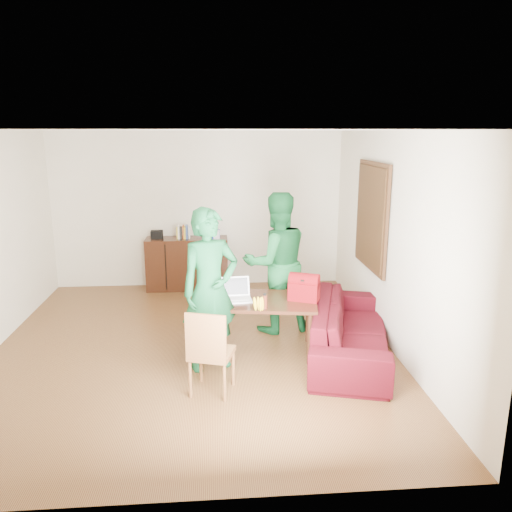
{
  "coord_description": "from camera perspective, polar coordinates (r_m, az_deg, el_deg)",
  "views": [
    {
      "loc": [
        0.33,
        -5.95,
        2.69
      ],
      "look_at": [
        0.81,
        0.05,
        1.18
      ],
      "focal_mm": 35.0,
      "sensor_mm": 36.0,
      "label": 1
    }
  ],
  "objects": [
    {
      "name": "person_near",
      "position": [
        5.69,
        -5.26,
        -3.87
      ],
      "size": [
        0.81,
        0.69,
        1.88
      ],
      "primitive_type": "imported",
      "rotation": [
        0.0,
        0.0,
        0.42
      ],
      "color": "#13562C",
      "rests_on": "ground"
    },
    {
      "name": "person_far",
      "position": [
        6.74,
        2.36,
        -0.79
      ],
      "size": [
        1.07,
        0.91,
        1.92
      ],
      "primitive_type": "imported",
      "rotation": [
        0.0,
        0.0,
        3.36
      ],
      "color": "#135727",
      "rests_on": "ground"
    },
    {
      "name": "red_bag",
      "position": [
        6.12,
        5.51,
        -3.84
      ],
      "size": [
        0.41,
        0.33,
        0.27
      ],
      "primitive_type": "cube",
      "rotation": [
        0.0,
        0.0,
        -0.4
      ],
      "color": "maroon",
      "rests_on": "table"
    },
    {
      "name": "sofa",
      "position": [
        6.31,
        10.78,
        -8.14
      ],
      "size": [
        1.44,
        2.4,
        0.66
      ],
      "primitive_type": "imported",
      "rotation": [
        0.0,
        0.0,
        1.31
      ],
      "color": "#3D080C",
      "rests_on": "ground"
    },
    {
      "name": "chair",
      "position": [
        5.38,
        -5.1,
        -12.63
      ],
      "size": [
        0.52,
        0.51,
        0.94
      ],
      "rotation": [
        0.0,
        0.0,
        -0.29
      ],
      "color": "brown",
      "rests_on": "ground"
    },
    {
      "name": "laptop",
      "position": [
        6.1,
        -2.24,
        -4.7
      ],
      "size": [
        0.38,
        0.28,
        0.25
      ],
      "rotation": [
        0.0,
        0.0,
        0.08
      ],
      "color": "white",
      "rests_on": "table"
    },
    {
      "name": "room",
      "position": [
        6.24,
        -7.37,
        1.2
      ],
      "size": [
        5.2,
        5.7,
        2.9
      ],
      "color": "#422210",
      "rests_on": "ground"
    },
    {
      "name": "bananas",
      "position": [
        5.77,
        0.3,
        -5.95
      ],
      "size": [
        0.2,
        0.16,
        0.06
      ],
      "primitive_type": null,
      "rotation": [
        0.0,
        0.0,
        0.39
      ],
      "color": "gold",
      "rests_on": "table"
    },
    {
      "name": "table",
      "position": [
        6.18,
        0.15,
        -5.68
      ],
      "size": [
        1.55,
        1.02,
        0.68
      ],
      "rotation": [
        0.0,
        0.0,
        -0.15
      ],
      "color": "black",
      "rests_on": "ground"
    },
    {
      "name": "bottle",
      "position": [
        5.82,
        0.99,
        -5.16
      ],
      "size": [
        0.07,
        0.07,
        0.18
      ],
      "primitive_type": "cylinder",
      "rotation": [
        0.0,
        0.0,
        0.1
      ],
      "color": "#5C2315",
      "rests_on": "table"
    }
  ]
}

